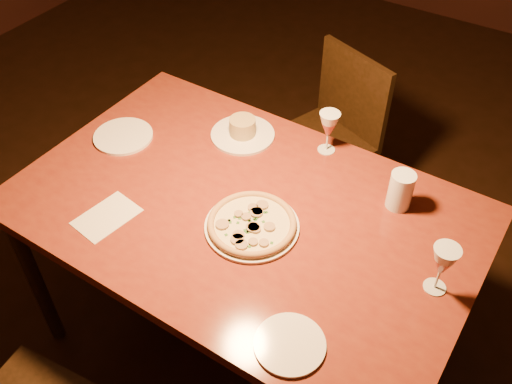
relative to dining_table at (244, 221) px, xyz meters
The scene contains 11 objects.
floor 0.76m from the dining_table, 96.52° to the right, with size 7.00×7.00×0.00m, color black.
dining_table is the anchor object (origin of this frame).
chair_far 0.93m from the dining_table, 96.47° to the left, with size 0.54×0.54×0.86m.
pizza_plate 0.13m from the dining_table, 41.22° to the right, with size 0.30×0.30×0.03m.
ramekin_saucer 0.39m from the dining_table, 123.73° to the left, with size 0.24×0.24×0.08m.
wine_glass_far 0.45m from the dining_table, 76.61° to the left, with size 0.07×0.07×0.16m, color #B54E4B, non-canonical shape.
wine_glass_right 0.67m from the dining_table, ahead, with size 0.08×0.08×0.17m, color #B54E4B, non-canonical shape.
water_tumbler 0.53m from the dining_table, 33.15° to the left, with size 0.08×0.08×0.13m, color silver.
side_plate_left 0.59m from the dining_table, behind, with size 0.22×0.22×0.01m, color white.
side_plate_near 0.54m from the dining_table, 43.53° to the right, with size 0.19×0.19×0.01m, color white.
menu_card 0.45m from the dining_table, 141.69° to the right, with size 0.14×0.20×0.00m, color silver.
Camera 1 is at (0.76, -0.91, 2.16)m, focal length 40.00 mm.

